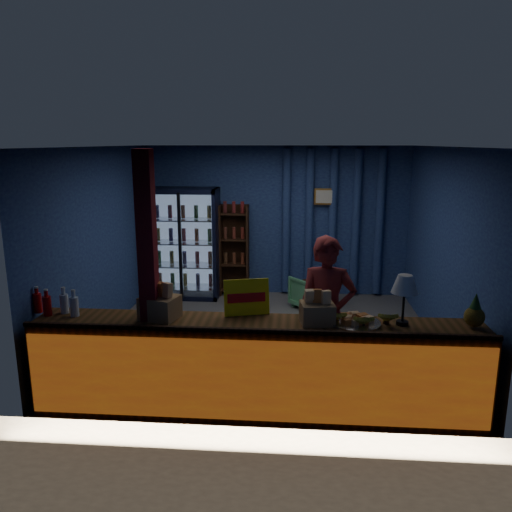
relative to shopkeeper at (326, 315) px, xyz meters
The scene contains 19 objects.
ground 1.75m from the shopkeeper, 117.60° to the left, with size 4.60×4.60×0.00m, color #515154.
room_walls 1.68m from the shopkeeper, 117.60° to the left, with size 4.60×4.60×4.60m.
counter 0.98m from the shopkeeper, 141.61° to the right, with size 4.40×0.57×0.99m.
support_post 1.89m from the shopkeeper, 162.61° to the right, with size 0.16×0.16×2.60m, color maroon.
beverage_cooler 3.97m from the shopkeeper, 124.62° to the left, with size 1.20×0.62×1.90m.
bottle_shelf 3.69m from the shopkeeper, 112.42° to the left, with size 0.50×0.28×1.60m.
curtain_folds 3.53m from the shopkeeper, 85.18° to the left, with size 1.74×0.14×2.50m.
framed_picture 3.56m from the shopkeeper, 87.60° to the left, with size 0.36×0.04×0.28m.
shopkeeper is the anchor object (origin of this frame).
green_chair 2.80m from the shopkeeper, 91.04° to the left, with size 0.57×0.59×0.54m, color #51A26A.
side_table 2.87m from the shopkeeper, 88.67° to the left, with size 0.55×0.45×0.52m.
yellow_sign 0.93m from the shopkeeper, 158.16° to the right, with size 0.47×0.21×0.37m.
soda_bottles 2.80m from the shopkeeper, behind, with size 0.51×0.16×0.27m.
snack_box_left 1.76m from the shopkeeper, 163.11° to the right, with size 0.41×0.37×0.37m.
snack_box_centre 0.58m from the shopkeeper, 103.43° to the right, with size 0.35×0.30×0.33m.
pastry_tray 0.59m from the shopkeeper, 65.38° to the right, with size 0.49×0.49×0.08m.
banana_bunches 0.65m from the shopkeeper, 61.81° to the right, with size 0.70×0.28×0.15m.
table_lamp 0.98m from the shopkeeper, 36.32° to the right, with size 0.25×0.25×0.49m.
pineapple 1.46m from the shopkeeper, 21.11° to the right, with size 0.19×0.19×0.33m.
Camera 1 is at (0.35, -6.46, 2.66)m, focal length 35.00 mm.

